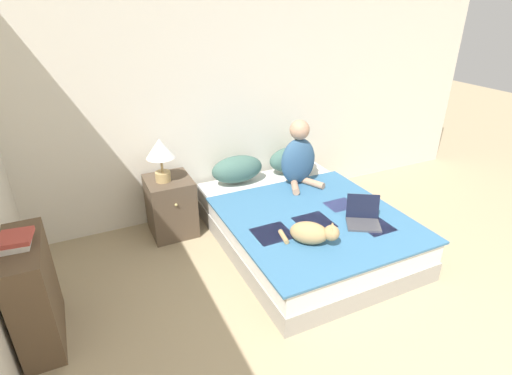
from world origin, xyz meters
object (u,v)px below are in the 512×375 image
table_lamp (160,152)px  book_stack_top (16,241)px  pillow_near (237,169)px  laptop_open (363,218)px  pillow_far (293,159)px  bookshelf (34,293)px  bed (304,226)px  person_sitting (299,157)px  cat_tabby (313,233)px  nightstand (171,206)px

table_lamp → book_stack_top: 1.49m
pillow_near → laptop_open: bearing=-62.6°
pillow_far → bookshelf: bookshelf is taller
pillow_near → book_stack_top: (-1.93, -1.05, 0.29)m
bed → book_stack_top: 2.36m
table_lamp → book_stack_top: (-1.13, -0.97, -0.06)m
person_sitting → table_lamp: size_ratio=1.64×
pillow_near → laptop_open: (0.65, -1.26, -0.09)m
person_sitting → cat_tabby: (-0.47, -1.02, -0.19)m
pillow_far → nightstand: pillow_far is taller
bookshelf → book_stack_top: (-0.01, -0.00, 0.43)m
cat_tabby → bookshelf: bearing=-147.6°
person_sitting → laptop_open: bearing=-84.2°
nightstand → bookshelf: size_ratio=0.75×
laptop_open → table_lamp: table_lamp is taller
cat_tabby → table_lamp: 1.58m
pillow_near → nightstand: (-0.75, -0.06, -0.23)m
pillow_far → person_sitting: size_ratio=0.81×
bed → laptop_open: 0.59m
laptop_open → bookshelf: (-2.58, 0.21, -0.05)m
person_sitting → book_stack_top: 2.60m
bed → nightstand: 1.33m
person_sitting → laptop_open: (0.10, -0.95, -0.24)m
person_sitting → table_lamp: 1.39m
laptop_open → bookshelf: size_ratio=0.48×
table_lamp → person_sitting: bearing=-9.5°
bed → pillow_far: bearing=67.8°
pillow_near → pillow_far: bearing=0.0°
table_lamp → book_stack_top: size_ratio=1.87×
cat_tabby → nightstand: bearing=163.8°
book_stack_top → pillow_far: bearing=22.0°
bed → pillow_far: pillow_far is taller
bed → table_lamp: table_lamp is taller
bed → pillow_near: 0.95m
bed → bookshelf: bearing=-174.2°
laptop_open → cat_tabby: bearing=-141.6°
person_sitting → nightstand: 1.38m
bookshelf → cat_tabby: bearing=-8.0°
pillow_near → nightstand: pillow_near is taller
nightstand → pillow_near: bearing=4.8°
laptop_open → bookshelf: bookshelf is taller
pillow_far → table_lamp: bearing=-176.8°
nightstand → book_stack_top: (-1.18, -0.99, 0.52)m
nightstand → cat_tabby: bearing=-56.7°
bookshelf → bed: bearing=5.8°
bookshelf → pillow_near: bearing=28.6°
pillow_near → person_sitting: (0.56, -0.31, 0.15)m
pillow_far → cat_tabby: bearing=-113.7°
person_sitting → bed: bearing=-113.4°
pillow_far → person_sitting: (-0.11, -0.31, 0.15)m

